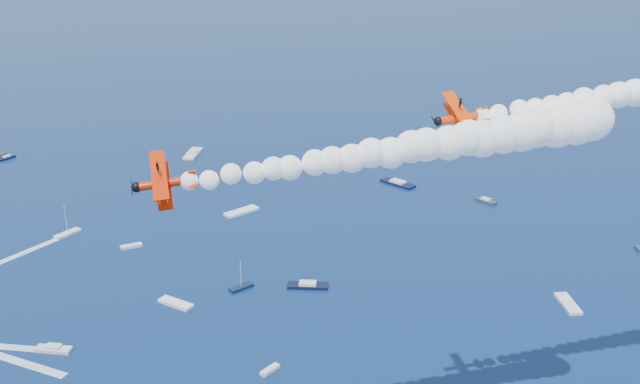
{
  "coord_description": "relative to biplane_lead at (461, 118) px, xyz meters",
  "views": [
    {
      "loc": [
        -7.37,
        -79.28,
        86.09
      ],
      "look_at": [
        -3.44,
        15.83,
        48.27
      ],
      "focal_mm": 43.36,
      "sensor_mm": 36.0,
      "label": 1
    }
  ],
  "objects": [
    {
      "name": "spectator_boats",
      "position": [
        -8.41,
        97.27,
        -56.46
      ],
      "size": [
        228.61,
        151.39,
        0.7
      ],
      "color": "white",
      "rests_on": "ground"
    },
    {
      "name": "smoke_trail_trail",
      "position": [
        -8.98,
        -4.89,
        -2.76
      ],
      "size": [
        61.67,
        25.06,
        10.75
      ],
      "primitive_type": null,
      "rotation": [
        0.0,
        0.0,
        3.31
      ],
      "color": "white"
    },
    {
      "name": "biplane_lead",
      "position": [
        0.0,
        0.0,
        0.0
      ],
      "size": [
        9.37,
        11.24,
        8.35
      ],
      "primitive_type": null,
      "rotation": [
        -0.35,
        0.07,
        3.35
      ],
      "color": "#F93805"
    },
    {
      "name": "biplane_trail",
      "position": [
        -38.85,
        -9.95,
        -5.07
      ],
      "size": [
        9.59,
        11.67,
        8.99
      ],
      "primitive_type": null,
      "rotation": [
        -0.38,
        0.07,
        3.31
      ],
      "color": "red"
    }
  ]
}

